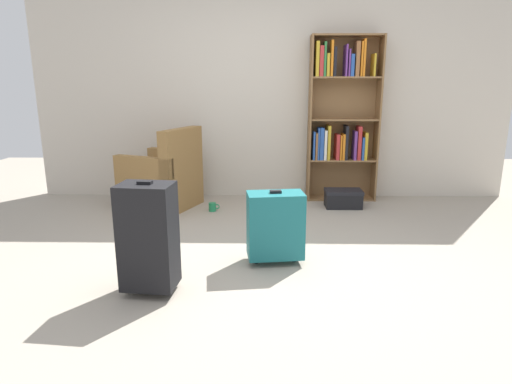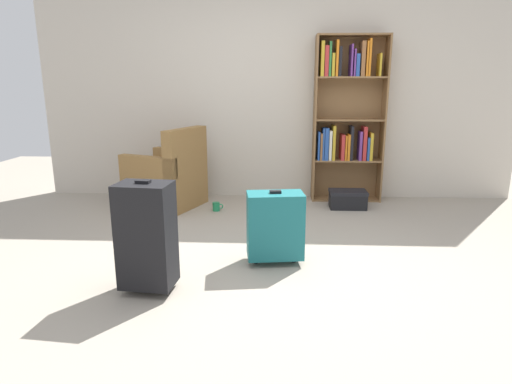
{
  "view_description": "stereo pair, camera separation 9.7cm",
  "coord_description": "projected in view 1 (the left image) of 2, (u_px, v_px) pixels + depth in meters",
  "views": [
    {
      "loc": [
        -0.1,
        -3.07,
        1.36
      ],
      "look_at": [
        -0.16,
        0.15,
        0.55
      ],
      "focal_mm": 30.18,
      "sensor_mm": 36.0,
      "label": 1
    },
    {
      "loc": [
        0.0,
        -3.07,
        1.36
      ],
      "look_at": [
        -0.16,
        0.15,
        0.55
      ],
      "focal_mm": 30.18,
      "sensor_mm": 36.0,
      "label": 2
    }
  ],
  "objects": [
    {
      "name": "armchair",
      "position": [
        164.0,
        180.0,
        4.84
      ],
      "size": [
        0.91,
        0.91,
        0.9
      ],
      "color": "olive",
      "rests_on": "ground"
    },
    {
      "name": "suitcase_teal",
      "position": [
        275.0,
        225.0,
        3.31
      ],
      "size": [
        0.46,
        0.29,
        0.58
      ],
      "color": "#19666B",
      "rests_on": "ground"
    },
    {
      "name": "back_wall",
      "position": [
        272.0,
        89.0,
        5.14
      ],
      "size": [
        5.69,
        0.1,
        2.6
      ],
      "primitive_type": "cube",
      "color": "beige",
      "rests_on": "ground"
    },
    {
      "name": "bookshelf",
      "position": [
        341.0,
        115.0,
        5.03
      ],
      "size": [
        0.81,
        0.25,
        1.9
      ],
      "color": "brown",
      "rests_on": "ground"
    },
    {
      "name": "ground_plane",
      "position": [
        276.0,
        266.0,
        3.31
      ],
      "size": [
        9.95,
        9.95,
        0.0
      ],
      "primitive_type": "plane",
      "color": "#9E9384"
    },
    {
      "name": "suitcase_black",
      "position": [
        148.0,
        236.0,
        2.8
      ],
      "size": [
        0.37,
        0.29,
        0.77
      ],
      "color": "black",
      "rests_on": "ground"
    },
    {
      "name": "mug",
      "position": [
        213.0,
        207.0,
        4.73
      ],
      "size": [
        0.12,
        0.08,
        0.1
      ],
      "color": "#1E7F4C",
      "rests_on": "ground"
    },
    {
      "name": "storage_box",
      "position": [
        343.0,
        198.0,
        4.87
      ],
      "size": [
        0.41,
        0.25,
        0.2
      ],
      "color": "black",
      "rests_on": "ground"
    }
  ]
}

